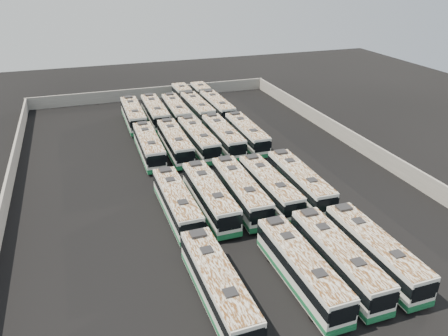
# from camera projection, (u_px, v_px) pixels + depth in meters

# --- Properties ---
(ground) EXTENTS (140.00, 140.00, 0.00)m
(ground) POSITION_uv_depth(u_px,v_px,m) (208.00, 179.00, 52.77)
(ground) COLOR black
(ground) RESTS_ON ground
(perimeter_wall) EXTENTS (45.20, 73.20, 2.20)m
(perimeter_wall) POSITION_uv_depth(u_px,v_px,m) (208.00, 171.00, 52.30)
(perimeter_wall) COLOR slate
(perimeter_wall) RESTS_ON ground
(bus_front_far_left) EXTENTS (2.81, 11.98, 3.36)m
(bus_front_far_left) POSITION_uv_depth(u_px,v_px,m) (218.00, 285.00, 32.86)
(bus_front_far_left) COLOR silver
(bus_front_far_left) RESTS_ON ground
(bus_front_center) EXTENTS (2.67, 11.82, 3.32)m
(bus_front_center) POSITION_uv_depth(u_px,v_px,m) (301.00, 268.00, 34.75)
(bus_front_center) COLOR silver
(bus_front_center) RESTS_ON ground
(bus_front_right) EXTENTS (2.55, 11.91, 3.35)m
(bus_front_right) POSITION_uv_depth(u_px,v_px,m) (338.00, 258.00, 35.91)
(bus_front_right) COLOR silver
(bus_front_right) RESTS_ON ground
(bus_front_far_right) EXTENTS (2.55, 11.76, 3.31)m
(bus_front_far_right) POSITION_uv_depth(u_px,v_px,m) (374.00, 251.00, 36.85)
(bus_front_far_right) COLOR silver
(bus_front_far_right) RESTS_ON ground
(bus_midfront_far_left) EXTENTS (2.67, 11.73, 3.29)m
(bus_midfront_far_left) POSITION_uv_depth(u_px,v_px,m) (177.00, 203.00, 44.22)
(bus_midfront_far_left) COLOR silver
(bus_midfront_far_left) RESTS_ON ground
(bus_midfront_left) EXTENTS (2.76, 12.17, 3.42)m
(bus_midfront_left) POSITION_uv_depth(u_px,v_px,m) (210.00, 196.00, 45.28)
(bus_midfront_left) COLOR silver
(bus_midfront_left) RESTS_ON ground
(bus_midfront_center) EXTENTS (2.72, 12.24, 3.44)m
(bus_midfront_center) POSITION_uv_depth(u_px,v_px,m) (240.00, 191.00, 46.39)
(bus_midfront_center) COLOR silver
(bus_midfront_center) RESTS_ON ground
(bus_midfront_right) EXTENTS (2.66, 11.77, 3.31)m
(bus_midfront_right) POSITION_uv_depth(u_px,v_px,m) (269.00, 186.00, 47.41)
(bus_midfront_right) COLOR silver
(bus_midfront_right) RESTS_ON ground
(bus_midfront_far_right) EXTENTS (2.72, 12.06, 3.39)m
(bus_midfront_far_right) POSITION_uv_depth(u_px,v_px,m) (299.00, 182.00, 48.34)
(bus_midfront_far_right) COLOR silver
(bus_midfront_far_right) RESTS_ON ground
(bus_midback_far_left) EXTENTS (2.62, 11.85, 3.33)m
(bus_midback_far_left) POSITION_uv_depth(u_px,v_px,m) (149.00, 146.00, 57.82)
(bus_midback_far_left) COLOR silver
(bus_midback_far_left) RESTS_ON ground
(bus_midback_left) EXTENTS (2.63, 12.01, 3.38)m
(bus_midback_left) POSITION_uv_depth(u_px,v_px,m) (175.00, 142.00, 58.84)
(bus_midback_left) COLOR silver
(bus_midback_left) RESTS_ON ground
(bus_midback_center) EXTENTS (2.85, 12.10, 3.39)m
(bus_midback_center) POSITION_uv_depth(u_px,v_px,m) (198.00, 139.00, 60.02)
(bus_midback_center) COLOR silver
(bus_midback_center) RESTS_ON ground
(bus_midback_right) EXTENTS (2.59, 12.09, 3.41)m
(bus_midback_right) POSITION_uv_depth(u_px,v_px,m) (223.00, 136.00, 60.93)
(bus_midback_right) COLOR silver
(bus_midback_right) RESTS_ON ground
(bus_midback_far_right) EXTENTS (2.62, 11.83, 3.33)m
(bus_midback_far_right) POSITION_uv_depth(u_px,v_px,m) (247.00, 134.00, 61.90)
(bus_midback_far_right) COLOR silver
(bus_midback_far_right) RESTS_ON ground
(bus_back_far_left) EXTENTS (2.67, 12.12, 3.41)m
(bus_back_far_left) POSITION_uv_depth(u_px,v_px,m) (133.00, 115.00, 69.40)
(bus_back_far_left) COLOR silver
(bus_back_far_left) RESTS_ON ground
(bus_back_left) EXTENTS (2.67, 12.27, 3.45)m
(bus_back_left) POSITION_uv_depth(u_px,v_px,m) (155.00, 112.00, 70.49)
(bus_back_left) COLOR silver
(bus_back_left) RESTS_ON ground
(bus_back_center) EXTENTS (2.70, 11.84, 3.33)m
(bus_back_center) POSITION_uv_depth(u_px,v_px,m) (176.00, 111.00, 71.42)
(bus_back_center) COLOR silver
(bus_back_center) RESTS_ON ground
(bus_back_right) EXTENTS (2.90, 18.50, 3.35)m
(bus_back_right) POSITION_uv_depth(u_px,v_px,m) (192.00, 103.00, 75.15)
(bus_back_right) COLOR silver
(bus_back_right) RESTS_ON ground
(bus_back_far_right) EXTENTS (2.66, 18.28, 3.31)m
(bus_back_far_right) POSITION_uv_depth(u_px,v_px,m) (211.00, 102.00, 76.12)
(bus_back_far_right) COLOR silver
(bus_back_far_right) RESTS_ON ground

